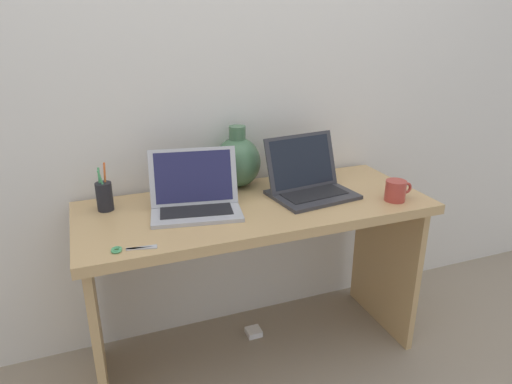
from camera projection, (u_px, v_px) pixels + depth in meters
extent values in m
plane|color=gray|center=(256.00, 351.00, 2.14)|extent=(6.00, 6.00, 0.00)
cube|color=silver|center=(229.00, 78.00, 1.99)|extent=(4.40, 0.04, 2.40)
cube|color=tan|center=(256.00, 208.00, 1.88)|extent=(1.42, 0.57, 0.04)
cube|color=tan|center=(95.00, 320.00, 1.79)|extent=(0.03, 0.49, 0.70)
cube|color=tan|center=(385.00, 259.00, 2.24)|extent=(0.03, 0.49, 0.70)
cube|color=#B2B2B7|center=(196.00, 212.00, 1.78)|extent=(0.38, 0.29, 0.01)
cube|color=black|center=(196.00, 209.00, 1.78)|extent=(0.29, 0.19, 0.00)
cube|color=#B2B2B7|center=(193.00, 177.00, 1.81)|extent=(0.35, 0.14, 0.22)
cube|color=#23234C|center=(193.00, 177.00, 1.81)|extent=(0.31, 0.12, 0.19)
cube|color=#333338|center=(312.00, 195.00, 1.95)|extent=(0.36, 0.30, 0.01)
cube|color=black|center=(313.00, 193.00, 1.94)|extent=(0.29, 0.19, 0.00)
cube|color=#333338|center=(302.00, 162.00, 1.98)|extent=(0.34, 0.13, 0.23)
cube|color=black|center=(302.00, 162.00, 1.98)|extent=(0.30, 0.11, 0.20)
ellipsoid|color=#47704C|center=(238.00, 162.00, 2.03)|extent=(0.20, 0.20, 0.22)
cylinder|color=#47704C|center=(237.00, 133.00, 1.99)|extent=(0.07, 0.07, 0.06)
cylinder|color=#B23D33|center=(395.00, 191.00, 1.89)|extent=(0.08, 0.08, 0.09)
torus|color=#B23D33|center=(406.00, 188.00, 1.91)|extent=(0.05, 0.01, 0.05)
cylinder|color=black|center=(105.00, 197.00, 1.79)|extent=(0.06, 0.06, 0.11)
cylinder|color=#4CA566|center=(100.00, 185.00, 1.78)|extent=(0.01, 0.02, 0.14)
cylinder|color=orange|center=(105.00, 182.00, 1.78)|extent=(0.02, 0.02, 0.16)
cylinder|color=#4CA566|center=(103.00, 187.00, 1.77)|extent=(0.03, 0.01, 0.13)
cube|color=#B7B7BC|center=(142.00, 248.00, 1.52)|extent=(0.10, 0.02, 0.00)
cube|color=#B7B7BC|center=(142.00, 248.00, 1.51)|extent=(0.10, 0.04, 0.00)
torus|color=#4CA566|center=(116.00, 251.00, 1.49)|extent=(0.03, 0.03, 0.01)
torus|color=#4CA566|center=(117.00, 249.00, 1.50)|extent=(0.03, 0.03, 0.01)
cube|color=white|center=(254.00, 332.00, 2.25)|extent=(0.07, 0.07, 0.03)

